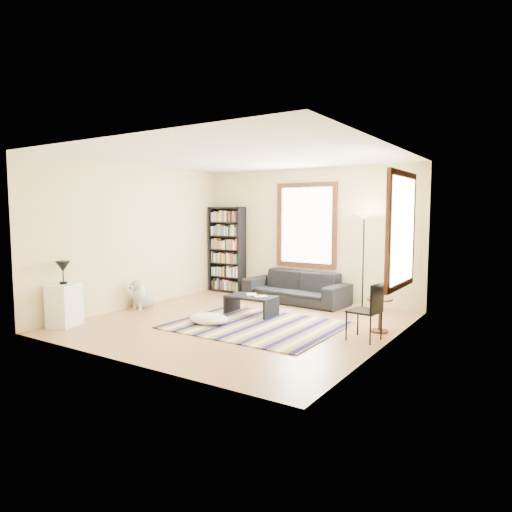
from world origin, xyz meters
The scene contains 21 objects.
floor centered at (0.00, 0.00, -0.05)m, with size 5.00×5.00×0.10m, color #A2794A.
ceiling centered at (0.00, 0.00, 2.85)m, with size 5.00×5.00×0.10m, color white.
wall_back centered at (0.00, 2.55, 1.40)m, with size 5.00×0.10×2.80m, color beige.
wall_front centered at (0.00, -2.55, 1.40)m, with size 5.00×0.10×2.80m, color beige.
wall_left centered at (-2.55, 0.00, 1.40)m, with size 0.10×5.00×2.80m, color beige.
wall_right centered at (2.55, 0.00, 1.40)m, with size 0.10×5.00×2.80m, color beige.
window_back centered at (0.00, 2.47, 1.60)m, with size 1.20×0.06×1.60m, color white.
window_right centered at (2.47, 0.80, 1.60)m, with size 0.06×1.20×1.60m, color white.
rug centered at (0.35, -0.05, 0.01)m, with size 2.66×2.12×0.02m, color #0C113E.
sofa centered at (-0.02, 2.05, 0.32)m, with size 2.21×0.86×0.64m, color black.
bookshelf centered at (-2.00, 2.32, 1.00)m, with size 0.90×0.30×2.00m, color black.
coffee_table centered at (-0.14, 0.55, 0.18)m, with size 0.90×0.50×0.36m, color black.
book_a centered at (-0.24, 0.55, 0.37)m, with size 0.24×0.18×0.02m, color beige.
book_b centered at (0.01, 0.60, 0.37)m, with size 0.16×0.22×0.02m, color beige.
floor_cushion centered at (-0.37, -0.39, 0.09)m, with size 0.71×0.54×0.18m, color white.
floor_lamp centered at (1.39, 2.15, 0.93)m, with size 0.30×0.30×1.86m, color black, non-canonical shape.
side_table centered at (2.20, 0.68, 0.27)m, with size 0.40×0.40×0.54m, color #3F1C0F.
folding_chair centered at (2.15, 0.11, 0.43)m, with size 0.42×0.40×0.86m, color black.
white_cabinet centered at (-2.30, -1.78, 0.35)m, with size 0.38×0.50×0.70m, color white.
table_lamp centered at (-2.30, -1.78, 0.89)m, with size 0.24×0.24×0.38m, color black, non-canonical shape.
dog centered at (-2.28, -0.06, 0.28)m, with size 0.41×0.57×0.57m, color #BABABA, non-canonical shape.
Camera 1 is at (4.40, -6.27, 1.88)m, focal length 32.00 mm.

